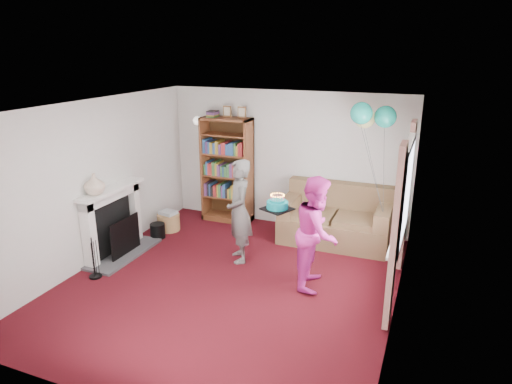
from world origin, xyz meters
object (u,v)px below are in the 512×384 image
at_px(sofa, 336,221).
at_px(person_striped, 239,211).
at_px(bookcase, 228,171).
at_px(birthday_cake, 277,205).
at_px(person_magenta, 317,232).

bearing_deg(sofa, person_striped, -133.91).
xyz_separation_m(bookcase, birthday_cake, (1.64, -1.82, 0.13)).
xyz_separation_m(bookcase, sofa, (2.16, -0.23, -0.61)).
bearing_deg(bookcase, sofa, -6.01).
distance_m(person_striped, birthday_cake, 0.81).
height_order(person_magenta, birthday_cake, person_magenta).
distance_m(bookcase, person_magenta, 2.92).
bearing_deg(person_striped, sofa, 103.30).
bearing_deg(person_magenta, sofa, -3.05).
bearing_deg(birthday_cake, bookcase, 131.97).
bearing_deg(person_striped, birthday_cake, 35.53).
height_order(person_striped, birthday_cake, person_striped).
bearing_deg(person_magenta, birthday_cake, 79.71).
bearing_deg(bookcase, birthday_cake, -48.03).
xyz_separation_m(sofa, person_striped, (-1.24, -1.32, 0.45)).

